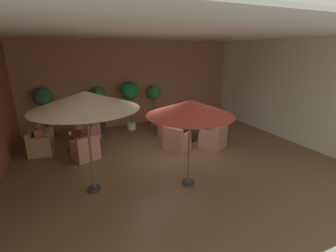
{
  "coord_description": "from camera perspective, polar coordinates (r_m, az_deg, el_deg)",
  "views": [
    {
      "loc": [
        -3.01,
        -6.55,
        3.42
      ],
      "look_at": [
        0.0,
        0.45,
        1.02
      ],
      "focal_mm": 25.65,
      "sensor_mm": 36.0,
      "label": 1
    }
  ],
  "objects": [
    {
      "name": "ground_plane",
      "position": [
        7.98,
        1.29,
        -7.95
      ],
      "size": [
        10.03,
        9.03,
        0.02
      ],
      "primitive_type": "cube",
      "color": "brown"
    },
    {
      "name": "patio_umbrella_tall_red",
      "position": [
        5.79,
        -19.1,
        5.73
      ],
      "size": [
        2.46,
        2.46,
        2.55
      ],
      "color": "#2D2D2D",
      "rests_on": "ground_plane"
    },
    {
      "name": "wall_right_plain",
      "position": [
        10.43,
        27.33,
        7.32
      ],
      "size": [
        0.08,
        9.03,
        3.84
      ],
      "primitive_type": "cube",
      "color": "silver",
      "rests_on": "ground_plane"
    },
    {
      "name": "cafe_table_front_right",
      "position": [
        9.42,
        5.36,
        -0.81
      ],
      "size": [
        0.64,
        0.64,
        0.64
      ],
      "color": "black",
      "rests_on": "ground_plane"
    },
    {
      "name": "armchair_front_right_south",
      "position": [
        10.32,
        8.41,
        -0.14
      ],
      "size": [
        1.05,
        1.05,
        0.88
      ],
      "color": "tan",
      "rests_on": "ground_plane"
    },
    {
      "name": "armchair_front_left_north",
      "position": [
        10.02,
        -18.39,
        -1.38
      ],
      "size": [
        1.03,
        1.02,
        0.89
      ],
      "color": "tan",
      "rests_on": "ground_plane"
    },
    {
      "name": "potted_tree_mid_left",
      "position": [
        10.78,
        -27.43,
        5.1
      ],
      "size": [
        0.72,
        0.72,
        2.03
      ],
      "color": "beige",
      "rests_on": "ground_plane"
    },
    {
      "name": "armchair_front_right_west",
      "position": [
        10.01,
        0.29,
        -0.59
      ],
      "size": [
        1.04,
        1.02,
        0.81
      ],
      "color": "#BD7C52",
      "rests_on": "ground_plane"
    },
    {
      "name": "armchair_front_right_east",
      "position": [
        8.95,
        10.8,
        -2.97
      ],
      "size": [
        1.02,
        1.04,
        0.88
      ],
      "color": "tan",
      "rests_on": "ground_plane"
    },
    {
      "name": "potted_tree_left_corner",
      "position": [
        10.66,
        -9.03,
        7.4
      ],
      "size": [
        0.8,
        0.8,
        2.14
      ],
      "color": "silver",
      "rests_on": "ground_plane"
    },
    {
      "name": "cafe_table_front_left",
      "position": [
        9.17,
        -21.91,
        -2.58
      ],
      "size": [
        0.71,
        0.71,
        0.64
      ],
      "color": "black",
      "rests_on": "ground_plane"
    },
    {
      "name": "armchair_front_left_south",
      "position": [
        8.32,
        -18.98,
        -5.43
      ],
      "size": [
        0.94,
        0.92,
        0.83
      ],
      "color": "tan",
      "rests_on": "ground_plane"
    },
    {
      "name": "potted_tree_right_corner",
      "position": [
        11.37,
        -3.34,
        6.2
      ],
      "size": [
        0.64,
        0.64,
        1.86
      ],
      "color": "#A16545",
      "rests_on": "ground_plane"
    },
    {
      "name": "armchair_front_right_north",
      "position": [
        8.62,
        2.0,
        -3.61
      ],
      "size": [
        1.06,
        1.07,
        0.87
      ],
      "color": "tan",
      "rests_on": "ground_plane"
    },
    {
      "name": "armchair_front_left_east",
      "position": [
        9.37,
        -28.12,
        -3.99
      ],
      "size": [
        0.81,
        0.88,
        0.82
      ],
      "color": "tan",
      "rests_on": "ground_plane"
    },
    {
      "name": "iced_drink_cup",
      "position": [
        8.96,
        -22.31,
        -1.57
      ],
      "size": [
        0.08,
        0.08,
        0.11
      ],
      "primitive_type": "cylinder",
      "color": "white",
      "rests_on": "cafe_table_front_left"
    },
    {
      "name": "potted_tree_mid_right",
      "position": [
        10.57,
        -16.1,
        5.6
      ],
      "size": [
        0.61,
        0.61,
        1.98
      ],
      "color": "#322E2C",
      "rests_on": "ground_plane"
    },
    {
      "name": "patio_umbrella_center_beige",
      "position": [
        5.87,
        5.34,
        4.21
      ],
      "size": [
        2.18,
        2.18,
        2.28
      ],
      "color": "#2D2D2D",
      "rests_on": "ground_plane"
    },
    {
      "name": "patron_blue_shirt",
      "position": [
        9.23,
        -28.27,
        -1.61
      ],
      "size": [
        0.29,
        0.41,
        0.63
      ],
      "color": "#BA4D49",
      "rests_on": "ground_plane"
    },
    {
      "name": "ceiling_slab",
      "position": [
        7.22,
        1.52,
        21.11
      ],
      "size": [
        10.03,
        9.03,
        0.06
      ],
      "primitive_type": "cube",
      "color": "silver",
      "rests_on": "wall_back_brick"
    },
    {
      "name": "wall_back_brick",
      "position": [
        11.52,
        -8.04,
        9.88
      ],
      "size": [
        10.03,
        0.08,
        3.84
      ],
      "primitive_type": "cube",
      "color": "#9E654A",
      "rests_on": "ground_plane"
    }
  ]
}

